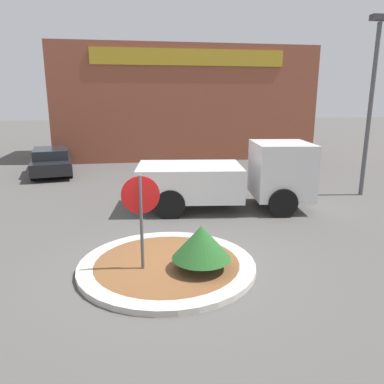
% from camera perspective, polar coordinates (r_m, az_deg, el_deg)
% --- Properties ---
extents(ground_plane, '(120.00, 120.00, 0.00)m').
position_cam_1_polar(ground_plane, '(8.58, -3.81, -11.46)').
color(ground_plane, '#514F4C').
extents(traffic_island, '(3.95, 3.95, 0.13)m').
position_cam_1_polar(traffic_island, '(8.55, -3.82, -11.06)').
color(traffic_island, '#BCB7AD').
rests_on(traffic_island, ground_plane).
extents(stop_sign, '(0.80, 0.07, 2.19)m').
position_cam_1_polar(stop_sign, '(7.82, -7.80, -2.17)').
color(stop_sign, '#4C4C51').
rests_on(stop_sign, ground_plane).
extents(island_shrub, '(1.27, 1.27, 0.98)m').
position_cam_1_polar(island_shrub, '(7.98, 1.44, -7.62)').
color(island_shrub, brown).
rests_on(island_shrub, traffic_island).
extents(utility_truck, '(5.99, 2.94, 2.26)m').
position_cam_1_polar(utility_truck, '(12.76, 5.99, 2.32)').
color(utility_truck, silver).
rests_on(utility_truck, ground_plane).
extents(storefront_building, '(15.75, 6.07, 6.74)m').
position_cam_1_polar(storefront_building, '(25.27, -1.45, 13.39)').
color(storefront_building, brown).
rests_on(storefront_building, ground_plane).
extents(parked_sedan_black, '(2.60, 5.00, 1.28)m').
position_cam_1_polar(parked_sedan_black, '(20.05, -20.62, 4.50)').
color(parked_sedan_black, black).
rests_on(parked_sedan_black, ground_plane).
extents(light_pole, '(0.70, 0.30, 6.55)m').
position_cam_1_polar(light_pole, '(15.74, 25.71, 13.27)').
color(light_pole, '#4C4C51').
rests_on(light_pole, ground_plane).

